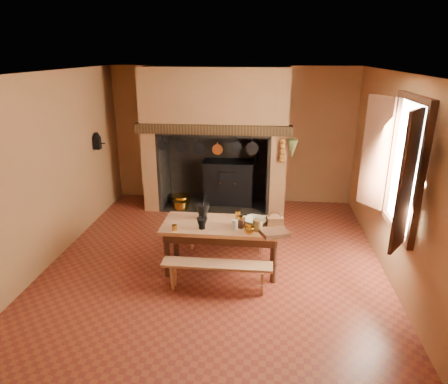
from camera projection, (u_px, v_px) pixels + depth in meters
name	position (u px, v px, depth m)	size (l,w,h in m)	color
floor	(217.00, 260.00, 6.19)	(5.50, 5.50, 0.00)	maroon
ceiling	(215.00, 72.00, 5.26)	(5.50, 5.50, 0.00)	silver
back_wall	(232.00, 136.00, 8.30)	(5.00, 0.02, 2.80)	brown
wall_left	(51.00, 169.00, 5.97)	(0.02, 5.50, 2.80)	brown
wall_right	(396.00, 180.00, 5.47)	(0.02, 5.50, 2.80)	brown
wall_front	(172.00, 275.00, 3.15)	(5.00, 0.02, 2.80)	brown
chimney_breast	(215.00, 119.00, 7.78)	(2.95, 0.96, 2.80)	brown
iron_range	(229.00, 182.00, 8.33)	(1.12, 0.55, 1.60)	black
hearth_pans	(180.00, 201.00, 8.34)	(0.51, 0.62, 0.20)	gold
hanging_pans	(210.00, 148.00, 7.47)	(1.92, 0.29, 0.27)	black
onion_string	(282.00, 151.00, 7.32)	(0.12, 0.10, 0.46)	#9A4F1C
herb_bunch	(292.00, 149.00, 7.29)	(0.20, 0.20, 0.35)	#4D5628
window	(397.00, 166.00, 5.01)	(0.39, 1.75, 1.76)	white
wall_coffee_mill	(97.00, 140.00, 7.38)	(0.23, 0.16, 0.31)	black
work_table	(222.00, 231.00, 5.75)	(1.69, 0.75, 0.73)	tan
bench_front	(217.00, 270.00, 5.31)	(1.47, 0.26, 0.41)	tan
bench_back	(226.00, 234.00, 6.42)	(1.37, 0.24, 0.38)	tan
mortar_large	(203.00, 210.00, 5.87)	(0.21, 0.21, 0.36)	black
mortar_small	(202.00, 223.00, 5.53)	(0.15, 0.15, 0.26)	black
coffee_grinder	(240.00, 222.00, 5.59)	(0.18, 0.15, 0.20)	#331910
brass_mug_a	(174.00, 228.00, 5.48)	(0.07, 0.07, 0.08)	gold
brass_mug_b	(238.00, 214.00, 5.95)	(0.08, 0.08, 0.09)	gold
mixing_bowl	(256.00, 221.00, 5.69)	(0.33, 0.33, 0.08)	#B6B38C
stoneware_crock	(258.00, 225.00, 5.47)	(0.13, 0.13, 0.16)	#53391F
glass_jar	(235.00, 225.00, 5.51)	(0.08, 0.08, 0.14)	beige
wicker_basket	(274.00, 220.00, 5.65)	(0.25, 0.20, 0.22)	#542D19
wooden_tray	(275.00, 233.00, 5.34)	(0.35, 0.25, 0.06)	#331910
brass_cup	(249.00, 230.00, 5.37)	(0.14, 0.14, 0.11)	gold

